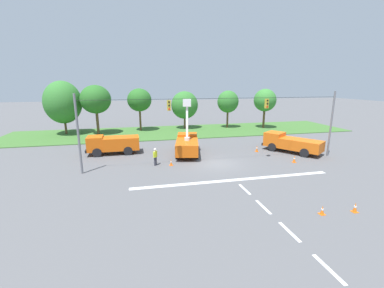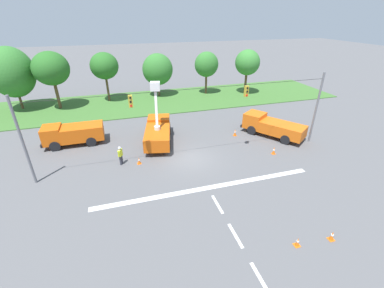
% 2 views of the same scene
% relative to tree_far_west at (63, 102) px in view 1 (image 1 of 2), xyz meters
% --- Properties ---
extents(ground_plane, '(200.00, 200.00, 0.00)m').
position_rel_tree_far_west_xyz_m(ground_plane, '(18.83, -19.93, -5.09)').
color(ground_plane, '#565659').
extents(grass_verge, '(56.00, 12.00, 0.10)m').
position_rel_tree_far_west_xyz_m(grass_verge, '(18.83, -1.93, -5.04)').
color(grass_verge, '#3D6B2D').
rests_on(grass_verge, ground).
extents(lane_markings, '(17.60, 15.25, 0.01)m').
position_rel_tree_far_west_xyz_m(lane_markings, '(18.83, -26.03, -5.08)').
color(lane_markings, silver).
rests_on(lane_markings, ground).
extents(signal_gantry, '(26.20, 0.33, 7.20)m').
position_rel_tree_far_west_xyz_m(signal_gantry, '(18.84, -19.93, -0.84)').
color(signal_gantry, slate).
rests_on(signal_gantry, ground).
extents(tree_far_west, '(5.60, 6.02, 8.39)m').
position_rel_tree_far_west_xyz_m(tree_far_west, '(0.00, 0.00, 0.00)').
color(tree_far_west, brown).
rests_on(tree_far_west, ground).
extents(tree_west, '(4.63, 5.04, 7.75)m').
position_rel_tree_far_west_xyz_m(tree_west, '(5.03, -1.22, 0.45)').
color(tree_west, brown).
rests_on(tree_west, ground).
extents(tree_centre, '(3.98, 4.24, 7.16)m').
position_rel_tree_far_west_xyz_m(tree_centre, '(11.72, 0.35, 0.15)').
color(tree_centre, brown).
rests_on(tree_centre, ground).
extents(tree_east, '(4.70, 4.15, 6.63)m').
position_rel_tree_far_west_xyz_m(tree_east, '(19.51, 0.85, -0.87)').
color(tree_east, brown).
rests_on(tree_east, ground).
extents(tree_far_east, '(3.81, 3.27, 6.73)m').
position_rel_tree_far_west_xyz_m(tree_far_east, '(27.18, -0.16, -0.34)').
color(tree_far_east, brown).
rests_on(tree_far_east, ground).
extents(tree_east_end, '(3.86, 4.01, 7.02)m').
position_rel_tree_far_west_xyz_m(tree_east_end, '(33.47, -1.87, -0.06)').
color(tree_east_end, brown).
rests_on(tree_east_end, ground).
extents(utility_truck_bucket_lift, '(3.79, 6.96, 6.30)m').
position_rel_tree_far_west_xyz_m(utility_truck_bucket_lift, '(16.53, -15.58, -3.80)').
color(utility_truck_bucket_lift, '#D6560F').
rests_on(utility_truck_bucket_lift, ground).
extents(utility_truck_support_near, '(5.92, 2.37, 2.15)m').
position_rel_tree_far_west_xyz_m(utility_truck_support_near, '(8.16, -13.58, -3.87)').
color(utility_truck_support_near, '#D6560F').
rests_on(utility_truck_support_near, ground).
extents(utility_truck_support_far, '(5.64, 6.74, 2.15)m').
position_rel_tree_far_west_xyz_m(utility_truck_support_far, '(28.67, -17.54, -3.94)').
color(utility_truck_support_far, orange).
rests_on(utility_truck_support_far, ground).
extents(road_worker, '(0.42, 0.55, 1.77)m').
position_rel_tree_far_west_xyz_m(road_worker, '(12.57, -19.03, -4.09)').
color(road_worker, '#383842').
rests_on(road_worker, ground).
extents(traffic_cone_foreground_left, '(0.36, 0.36, 0.59)m').
position_rel_tree_far_west_xyz_m(traffic_cone_foreground_left, '(21.96, -31.26, -4.81)').
color(traffic_cone_foreground_left, orange).
rests_on(traffic_cone_foreground_left, ground).
extents(traffic_cone_foreground_right, '(0.36, 0.36, 0.76)m').
position_rel_tree_far_west_xyz_m(traffic_cone_foreground_right, '(26.71, -21.28, -4.71)').
color(traffic_cone_foreground_right, orange).
rests_on(traffic_cone_foreground_right, ground).
extents(traffic_cone_mid_left, '(0.36, 0.36, 0.65)m').
position_rel_tree_far_west_xyz_m(traffic_cone_mid_left, '(24.21, -31.47, -4.77)').
color(traffic_cone_mid_left, orange).
rests_on(traffic_cone_mid_left, ground).
extents(traffic_cone_mid_right, '(0.36, 0.36, 0.77)m').
position_rel_tree_far_west_xyz_m(traffic_cone_mid_right, '(24.89, -16.45, -4.71)').
color(traffic_cone_mid_right, orange).
rests_on(traffic_cone_mid_right, ground).
extents(traffic_cone_near_bucket, '(0.36, 0.36, 0.65)m').
position_rel_tree_far_west_xyz_m(traffic_cone_near_bucket, '(14.09, -19.41, -4.78)').
color(traffic_cone_near_bucket, orange).
rests_on(traffic_cone_near_bucket, ground).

